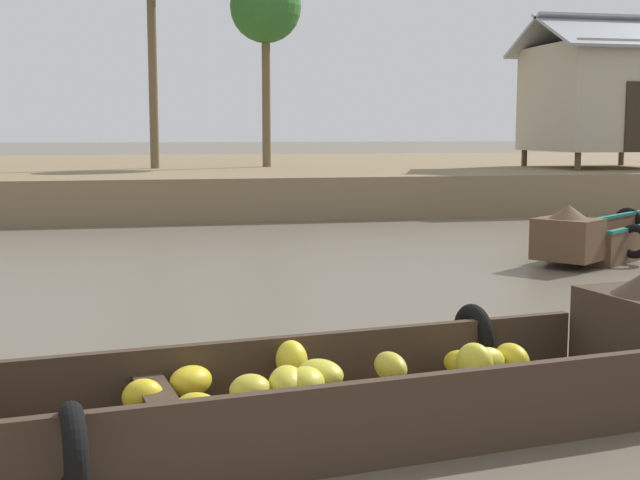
% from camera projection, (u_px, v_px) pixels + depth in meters
% --- Properties ---
extents(ground_plane, '(300.00, 300.00, 0.00)m').
position_uv_depth(ground_plane, '(119.00, 305.00, 9.72)').
color(ground_plane, '#665B4C').
extents(riverbank_strip, '(160.00, 20.00, 0.95)m').
position_uv_depth(riverbank_strip, '(126.00, 178.00, 27.61)').
color(riverbank_strip, '#7F6B4C').
rests_on(riverbank_strip, ground).
extents(banana_boat, '(5.93, 2.39, 0.96)m').
position_uv_depth(banana_boat, '(318.00, 390.00, 5.49)').
color(banana_boat, '#3D2D21').
rests_on(banana_boat, ground).
extents(fishing_skiff_distant, '(4.81, 3.83, 0.92)m').
position_uv_depth(fishing_skiff_distant, '(631.00, 231.00, 14.06)').
color(fishing_skiff_distant, brown).
rests_on(fishing_skiff_distant, ground).
extents(stilt_house_right, '(4.24, 3.98, 4.17)m').
position_uv_depth(stilt_house_right, '(604.00, 96.00, 23.63)').
color(stilt_house_right, '#4C3826').
rests_on(stilt_house_right, riverbank_strip).
extents(palm_tree_near, '(2.00, 2.00, 5.48)m').
position_uv_depth(palm_tree_near, '(266.00, 9.00, 24.00)').
color(palm_tree_near, brown).
rests_on(palm_tree_near, riverbank_strip).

